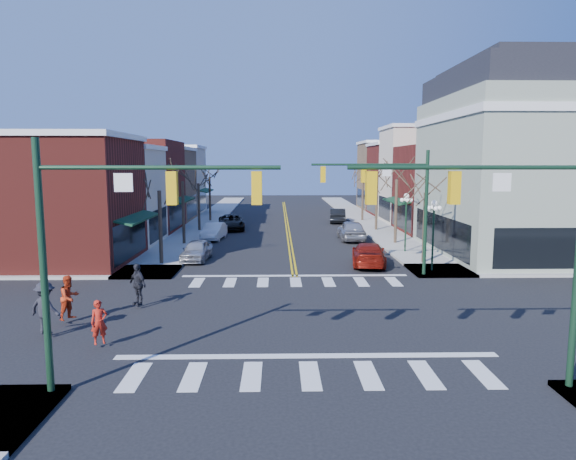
{
  "coord_description": "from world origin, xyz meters",
  "views": [
    {
      "loc": [
        -0.99,
        -21.28,
        6.55
      ],
      "look_at": [
        -0.41,
        6.86,
        2.8
      ],
      "focal_mm": 32.0,
      "sensor_mm": 36.0,
      "label": 1
    }
  ],
  "objects": [
    {
      "name": "car_right_far",
      "position": [
        5.55,
        34.0,
        0.77
      ],
      "size": [
        2.1,
        4.79,
        1.53
      ],
      "primitive_type": "imported",
      "rotation": [
        0.0,
        0.0,
        3.04
      ],
      "color": "black",
      "rests_on": "ground"
    },
    {
      "name": "lamppost_corner",
      "position": [
        8.2,
        8.5,
        2.96
      ],
      "size": [
        0.36,
        0.36,
        4.33
      ],
      "color": "#14331E",
      "rests_on": "ground"
    },
    {
      "name": "traffic_mast_near_left",
      "position": [
        -5.55,
        -7.4,
        4.71
      ],
      "size": [
        6.6,
        0.28,
        7.2
      ],
      "color": "#14331E",
      "rests_on": "ground"
    },
    {
      "name": "tree_left_b",
      "position": [
        -8.4,
        19.0,
        2.52
      ],
      "size": [
        0.24,
        0.24,
        5.04
      ],
      "primitive_type": "cylinder",
      "color": "#382B21",
      "rests_on": "ground"
    },
    {
      "name": "bldg_right_stucco",
      "position": [
        15.5,
        33.5,
        5.0
      ],
      "size": [
        10.0,
        7.0,
        10.0
      ],
      "primitive_type": "cube",
      "color": "beige",
      "rests_on": "ground"
    },
    {
      "name": "pedestrian_red_a",
      "position": [
        -7.3,
        -3.66,
        0.94
      ],
      "size": [
        0.69,
        0.61,
        1.58
      ],
      "primitive_type": "imported",
      "rotation": [
        0.0,
        0.0,
        0.5
      ],
      "color": "#AE1E12",
      "rests_on": "sidewalk_left"
    },
    {
      "name": "car_left_far",
      "position": [
        -5.49,
        28.19,
        0.74
      ],
      "size": [
        3.0,
        5.53,
        1.47
      ],
      "primitive_type": "imported",
      "rotation": [
        0.0,
        0.0,
        0.11
      ],
      "color": "black",
      "rests_on": "ground"
    },
    {
      "name": "car_left_mid",
      "position": [
        -6.4,
        21.91,
        0.7
      ],
      "size": [
        1.92,
        4.37,
        1.4
      ],
      "primitive_type": "imported",
      "rotation": [
        0.0,
        0.0,
        -0.11
      ],
      "color": "white",
      "rests_on": "ground"
    },
    {
      "name": "bldg_right_tan",
      "position": [
        15.5,
        49.0,
        4.5
      ],
      "size": [
        10.0,
        8.0,
        9.0
      ],
      "primitive_type": "cube",
      "color": "#8D6E4E",
      "rests_on": "ground"
    },
    {
      "name": "bldg_right_brick_b",
      "position": [
        15.5,
        41.0,
        4.25
      ],
      "size": [
        10.0,
        8.0,
        8.5
      ],
      "primitive_type": "cube",
      "color": "maroon",
      "rests_on": "ground"
    },
    {
      "name": "pedestrian_dark_b",
      "position": [
        -9.68,
        -2.52,
        1.14
      ],
      "size": [
        1.45,
        1.1,
        1.98
      ],
      "primitive_type": "imported",
      "rotation": [
        0.0,
        0.0,
        2.82
      ],
      "color": "black",
      "rests_on": "sidewalk_left"
    },
    {
      "name": "bldg_left_tan",
      "position": [
        -15.5,
        35.75,
        3.9
      ],
      "size": [
        10.0,
        7.5,
        7.8
      ],
      "primitive_type": "cube",
      "color": "#8D6E4E",
      "rests_on": "ground"
    },
    {
      "name": "tree_left_c",
      "position": [
        -8.4,
        27.0,
        2.27
      ],
      "size": [
        0.24,
        0.24,
        4.55
      ],
      "primitive_type": "cylinder",
      "color": "#382B21",
      "rests_on": "ground"
    },
    {
      "name": "traffic_mast_near_right",
      "position": [
        5.55,
        -7.4,
        4.71
      ],
      "size": [
        6.6,
        0.28,
        7.2
      ],
      "color": "#14331E",
      "rests_on": "ground"
    },
    {
      "name": "ground",
      "position": [
        0.0,
        0.0,
        0.0
      ],
      "size": [
        160.0,
        160.0,
        0.0
      ],
      "primitive_type": "plane",
      "color": "black",
      "rests_on": "ground"
    },
    {
      "name": "bldg_left_stucco_a",
      "position": [
        -15.5,
        19.5,
        3.75
      ],
      "size": [
        10.0,
        7.0,
        7.5
      ],
      "primitive_type": "cube",
      "color": "beige",
      "rests_on": "ground"
    },
    {
      "name": "bldg_left_stucco_b",
      "position": [
        -15.5,
        43.5,
        4.1
      ],
      "size": [
        10.0,
        8.0,
        8.2
      ],
      "primitive_type": "cube",
      "color": "beige",
      "rests_on": "ground"
    },
    {
      "name": "car_left_near",
      "position": [
        -6.4,
        12.56,
        0.69
      ],
      "size": [
        1.91,
        4.13,
        1.37
      ],
      "primitive_type": "imported",
      "rotation": [
        0.0,
        0.0,
        -0.07
      ],
      "color": "#AEAFB3",
      "rests_on": "ground"
    },
    {
      "name": "tree_right_a",
      "position": [
        8.4,
        11.0,
        2.31
      ],
      "size": [
        0.24,
        0.24,
        4.62
      ],
      "primitive_type": "cylinder",
      "color": "#382B21",
      "rests_on": "ground"
    },
    {
      "name": "tree_right_b",
      "position": [
        8.4,
        19.0,
        2.59
      ],
      "size": [
        0.24,
        0.24,
        5.18
      ],
      "primitive_type": "cylinder",
      "color": "#382B21",
      "rests_on": "ground"
    },
    {
      "name": "sidewalk_left",
      "position": [
        -8.75,
        20.0,
        0.07
      ],
      "size": [
        3.5,
        70.0,
        0.15
      ],
      "primitive_type": "cube",
      "color": "#9E9B93",
      "rests_on": "ground"
    },
    {
      "name": "tree_left_d",
      "position": [
        -8.4,
        35.0,
        2.45
      ],
      "size": [
        0.24,
        0.24,
        4.9
      ],
      "primitive_type": "cylinder",
      "color": "#382B21",
      "rests_on": "ground"
    },
    {
      "name": "bldg_left_brick_a",
      "position": [
        -15.5,
        11.75,
        4.0
      ],
      "size": [
        10.0,
        8.5,
        8.0
      ],
      "primitive_type": "cube",
      "color": "maroon",
      "rests_on": "ground"
    },
    {
      "name": "lamppost_midblock",
      "position": [
        8.2,
        15.0,
        2.96
      ],
      "size": [
        0.36,
        0.36,
        4.33
      ],
      "color": "#14331E",
      "rests_on": "ground"
    },
    {
      "name": "bldg_left_brick_b",
      "position": [
        -15.5,
        27.5,
        4.25
      ],
      "size": [
        10.0,
        9.0,
        8.5
      ],
      "primitive_type": "cube",
      "color": "maroon",
      "rests_on": "ground"
    },
    {
      "name": "tree_left_a",
      "position": [
        -8.4,
        11.0,
        2.38
      ],
      "size": [
        0.24,
        0.24,
        4.76
      ],
      "primitive_type": "cylinder",
      "color": "#382B21",
      "rests_on": "ground"
    },
    {
      "name": "car_right_mid",
      "position": [
        5.21,
        21.26,
        0.85
      ],
      "size": [
        2.02,
        5.01,
        1.71
      ],
      "primitive_type": "imported",
      "rotation": [
        0.0,
        0.0,
        3.14
      ],
      "color": "#A6A5AA",
      "rests_on": "ground"
    },
    {
      "name": "sidewalk_right",
      "position": [
        8.75,
        20.0,
        0.07
      ],
      "size": [
        3.5,
        70.0,
        0.15
      ],
      "primitive_type": "cube",
      "color": "#9E9B93",
      "rests_on": "ground"
    },
    {
      "name": "traffic_mast_far_right",
      "position": [
        5.55,
        7.4,
        4.71
      ],
      "size": [
        6.6,
        0.28,
        7.2
      ],
      "color": "#14331E",
      "rests_on": "ground"
    },
    {
      "name": "car_right_near",
      "position": [
        4.8,
        10.71,
        0.73
      ],
      "size": [
        2.7,
        5.26,
        1.46
      ],
      "primitive_type": "imported",
      "rotation": [
        0.0,
        0.0,
        3.01
      ],
      "color": "maroon",
      "rests_on": "ground"
    },
    {
      "name": "pedestrian_red_b",
      "position": [
        -9.5,
        -0.75,
        1.06
      ],
      "size": [
        1.03,
        1.11,
        1.83
      ],
      "primitive_type": "imported",
      "rotation": [
        0.0,
        0.0,
        1.08
      ],
      "color": "red",
      "rests_on": "sidewalk_left"
    },
    {
      "name": "tree_right_d",
      "position": [
        8.4,
        35.0,
        2.48
      ],
      "size": [
        0.24,
        0.24,
        4.97
      ],
      "primitive_type": "cylinder",
      "color": "#382B21",
      "rests_on": "ground"
    },
    {
      "name": "bldg_right_brick_a",
      "position": [
        15.5,
        25.75,
        4.0
      ],
      "size": [
        10.0,
        8.5,
        8.0
      ],
      "primitive_type": "cube",
      "color": "maroon",
      "rests_on": "ground"
    },
    {
      "name": "tree_right_c",
      "position": [
        8.4,
        27.0,
        2.42
      ],
      "size": [
        0.24,
        0.24,
        4.83
      ],
      "primitive_type": "cylinder",
      "color": "#382B21",
      "rests_on": "ground"
    },
    {
      "name": "victorian_corner",
      "position": [
        16.5,
        14.5,
        6.66
      ],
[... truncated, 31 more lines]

